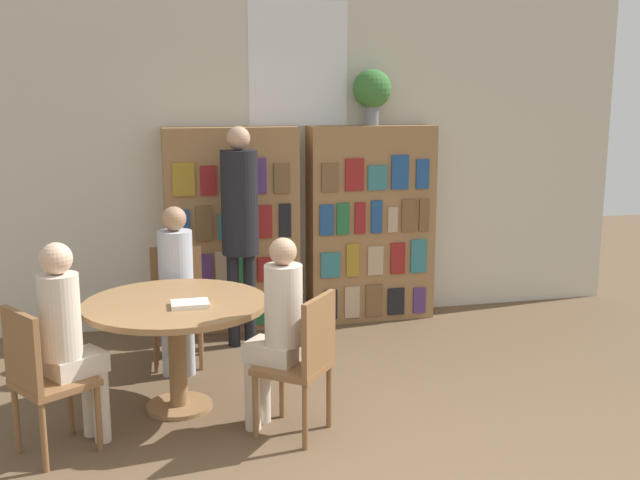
% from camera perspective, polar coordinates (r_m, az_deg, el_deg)
% --- Properties ---
extents(wall_back, '(6.40, 0.07, 3.00)m').
position_cam_1_polar(wall_back, '(6.90, -1.68, 6.24)').
color(wall_back, beige).
rests_on(wall_back, ground_plane).
extents(bookshelf_left, '(1.17, 0.34, 1.81)m').
position_cam_1_polar(bookshelf_left, '(6.69, -6.70, 0.77)').
color(bookshelf_left, olive).
rests_on(bookshelf_left, ground_plane).
extents(bookshelf_right, '(1.17, 0.34, 1.81)m').
position_cam_1_polar(bookshelf_right, '(6.96, 3.88, 1.23)').
color(bookshelf_right, olive).
rests_on(bookshelf_right, ground_plane).
extents(flower_vase, '(0.35, 0.35, 0.50)m').
position_cam_1_polar(flower_vase, '(6.86, 3.99, 11.30)').
color(flower_vase, slate).
rests_on(flower_vase, bookshelf_right).
extents(reading_table, '(1.21, 1.21, 0.75)m').
position_cam_1_polar(reading_table, '(5.06, -10.90, -5.93)').
color(reading_table, olive).
rests_on(reading_table, ground_plane).
extents(chair_near_camera, '(0.55, 0.55, 0.90)m').
position_cam_1_polar(chair_near_camera, '(4.64, -20.47, -9.57)').
color(chair_near_camera, brown).
rests_on(chair_near_camera, ground_plane).
extents(chair_left_side, '(0.42, 0.42, 0.90)m').
position_cam_1_polar(chair_left_side, '(6.00, -10.83, -4.41)').
color(chair_left_side, brown).
rests_on(chair_left_side, ground_plane).
extents(chair_far_side, '(0.56, 0.56, 0.90)m').
position_cam_1_polar(chair_far_side, '(4.62, -1.24, -8.94)').
color(chair_far_side, brown).
rests_on(chair_far_side, ground_plane).
extents(seated_reader_left, '(0.28, 0.38, 1.26)m').
position_cam_1_polar(seated_reader_left, '(5.77, -10.91, -2.86)').
color(seated_reader_left, '#B2B7C6').
rests_on(seated_reader_left, ground_plane).
extents(seated_reader_right, '(0.40, 0.38, 1.24)m').
position_cam_1_polar(seated_reader_right, '(4.64, -3.32, -6.45)').
color(seated_reader_right, beige).
rests_on(seated_reader_right, ground_plane).
extents(seated_reader_back, '(0.40, 0.37, 1.26)m').
position_cam_1_polar(seated_reader_back, '(4.66, -18.59, -6.77)').
color(seated_reader_back, beige).
rests_on(seated_reader_back, ground_plane).
extents(librarian_standing, '(0.30, 0.57, 1.83)m').
position_cam_1_polar(librarian_standing, '(6.16, -6.12, 2.06)').
color(librarian_standing, black).
rests_on(librarian_standing, ground_plane).
extents(open_book_on_table, '(0.24, 0.18, 0.03)m').
position_cam_1_polar(open_book_on_table, '(4.88, -9.88, -4.83)').
color(open_book_on_table, silver).
rests_on(open_book_on_table, reading_table).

